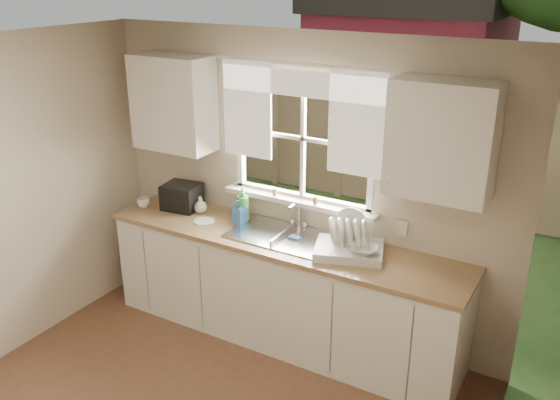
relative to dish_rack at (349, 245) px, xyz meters
The scene contains 19 objects.
room_walls 1.87m from the dish_rack, 107.95° to the right, with size 3.62×4.02×2.50m.
ceiling 2.35m from the dish_rack, 108.60° to the right, with size 3.60×4.00×0.02m, color silver.
window 0.82m from the dish_rack, 152.21° to the left, with size 1.38×0.16×1.06m.
curtains 1.14m from the dish_rack, 156.40° to the left, with size 1.50×0.03×0.81m.
base_cabinets 0.79m from the dish_rack, behind, with size 3.00×0.62×0.87m, color white.
countertop 0.58m from the dish_rack, behind, with size 3.04×0.65×0.04m, color #95734A.
upper_cabinet_left 1.93m from the dish_rack, behind, with size 0.70×0.33×0.80m, color white.
upper_cabinet_right 1.05m from the dish_rack, 12.23° to the left, with size 0.70×0.33×0.80m, color white.
wall_outlet 0.43m from the dish_rack, 42.80° to the left, with size 0.08×0.01×0.12m, color beige.
sill_jars 0.68m from the dish_rack, 158.23° to the left, with size 0.42×0.04×0.06m.
sink 0.59m from the dish_rack, behind, with size 0.88×0.52×0.40m.
dish_rack is the anchor object (origin of this frame).
bowl 0.15m from the dish_rack, 20.68° to the right, with size 0.20×0.20×0.05m, color silver.
soap_bottle_a 1.04m from the dish_rack, behind, with size 0.12×0.12×0.31m, color green.
soap_bottle_b 1.04m from the dish_rack, behind, with size 0.10×0.10×0.22m, color #2F64B2.
soap_bottle_c 1.46m from the dish_rack, behind, with size 0.12×0.12×0.15m, color beige.
saucer 1.31m from the dish_rack, behind, with size 0.18×0.18×0.01m, color silver.
cup 1.97m from the dish_rack, behind, with size 0.11×0.11×0.09m, color white.
black_appliance 1.66m from the dish_rack, behind, with size 0.31×0.27×0.23m, color black.
Camera 1 is at (2.13, -2.03, 2.93)m, focal length 38.00 mm.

